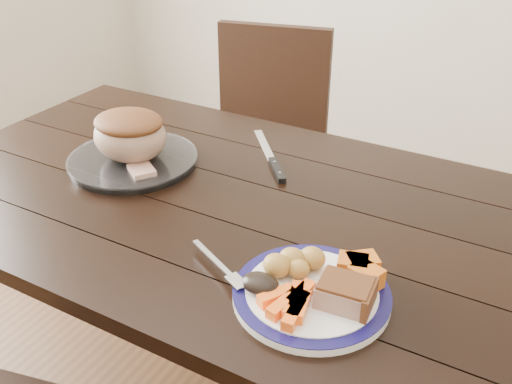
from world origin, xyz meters
The scene contains 14 objects.
dining_table centered at (0.00, 0.00, 0.66)m, with size 1.60×0.90×0.75m.
chair_far centered at (-0.30, 0.74, 0.52)m, with size 0.50×0.51×0.93m.
dinner_plate centered at (0.31, -0.23, 0.76)m, with size 0.29×0.29×0.02m, color white.
plate_rim centered at (0.31, -0.23, 0.77)m, with size 0.29×0.29×0.02m, color #100D42.
serving_platter centered at (-0.31, 0.03, 0.76)m, with size 0.33×0.33×0.02m, color white.
pork_slice centered at (0.38, -0.24, 0.79)m, with size 0.09×0.07×0.04m, color #A67866.
roasted_potatoes centered at (0.26, -0.20, 0.79)m, with size 0.10×0.10×0.05m.
carrot_batons centered at (0.30, -0.29, 0.78)m, with size 0.09×0.12×0.02m.
pumpkin_wedges centered at (0.38, -0.16, 0.79)m, with size 0.10×0.09×0.04m.
dark_mushroom centered at (0.23, -0.28, 0.79)m, with size 0.07×0.05×0.03m, color black.
fork centered at (0.14, -0.25, 0.77)m, with size 0.17×0.10×0.00m.
roast_joint centered at (-0.31, 0.03, 0.83)m, with size 0.19×0.17×0.13m, color #A67D65.
cut_slice centered at (-0.24, -0.03, 0.78)m, with size 0.07×0.06×0.02m, color tan.
carving_knife centered at (0.01, 0.20, 0.76)m, with size 0.22×0.26×0.01m.
Camera 1 is at (0.61, -0.97, 1.44)m, focal length 40.00 mm.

